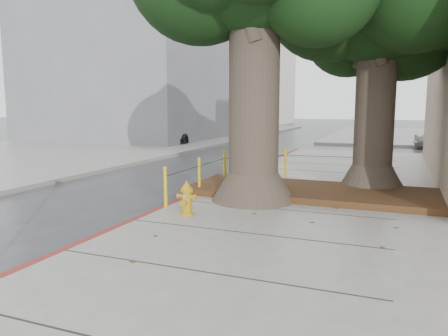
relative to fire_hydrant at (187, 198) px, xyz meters
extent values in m
plane|color=#28282B|center=(1.15, -0.78, -0.50)|extent=(140.00, 140.00, 0.00)
cube|color=slate|center=(7.15, 29.22, -0.43)|extent=(16.00, 20.00, 0.15)
cube|color=slate|center=(-12.85, 9.22, -0.43)|extent=(14.00, 60.00, 0.15)
cube|color=maroon|center=(-0.85, 1.72, -0.43)|extent=(0.14, 26.00, 0.16)
cube|color=black|center=(2.05, 3.12, -0.27)|extent=(6.40, 2.60, 0.16)
cube|color=slate|center=(-13.85, 21.22, 5.50)|extent=(12.00, 16.00, 12.00)
cube|color=silver|center=(-15.85, 44.22, 7.00)|extent=(12.00, 18.00, 15.00)
cone|color=#4C3F33|center=(0.85, 1.92, 0.00)|extent=(2.04, 2.04, 0.70)
cylinder|color=#4C3F33|center=(0.85, 1.92, 2.03)|extent=(1.20, 1.20, 4.22)
cone|color=#4C3F33|center=(3.45, 4.42, 0.00)|extent=(1.77, 1.77, 0.70)
cylinder|color=#4C3F33|center=(3.45, 4.42, 1.82)|extent=(1.04, 1.04, 3.84)
sphere|color=black|center=(4.55, 4.82, 4.48)|extent=(3.00, 3.00, 3.00)
cylinder|color=gold|center=(-0.75, 0.42, 0.10)|extent=(0.08, 0.08, 0.90)
sphere|color=gold|center=(-0.75, 0.42, 0.55)|extent=(0.09, 0.09, 0.09)
cylinder|color=gold|center=(-0.75, 2.22, 0.10)|extent=(0.08, 0.08, 0.90)
sphere|color=gold|center=(-0.75, 2.22, 0.55)|extent=(0.09, 0.09, 0.09)
cylinder|color=gold|center=(-0.75, 4.02, 0.10)|extent=(0.08, 0.08, 0.90)
sphere|color=gold|center=(-0.75, 4.02, 0.55)|extent=(0.09, 0.09, 0.09)
cylinder|color=gold|center=(0.75, 5.52, 0.10)|extent=(0.08, 0.08, 0.90)
sphere|color=gold|center=(0.75, 5.52, 0.55)|extent=(0.09, 0.09, 0.09)
cylinder|color=gold|center=(2.95, 5.72, 0.10)|extent=(0.08, 0.08, 0.90)
sphere|color=gold|center=(2.95, 5.72, 0.55)|extent=(0.09, 0.09, 0.09)
cylinder|color=black|center=(-0.75, 1.32, 0.37)|extent=(0.02, 1.80, 0.02)
cylinder|color=black|center=(-0.75, 3.12, 0.37)|extent=(0.02, 1.80, 0.02)
cylinder|color=black|center=(0.00, 4.77, 0.37)|extent=(1.51, 1.51, 0.02)
cylinder|color=black|center=(1.85, 5.62, 0.37)|extent=(2.20, 0.22, 0.02)
cylinder|color=#BA8913|center=(0.00, 0.01, -0.33)|extent=(0.31, 0.31, 0.06)
cylinder|color=#BA8913|center=(0.00, 0.01, -0.07)|extent=(0.21, 0.21, 0.47)
cylinder|color=#BA8913|center=(0.00, 0.01, 0.18)|extent=(0.28, 0.28, 0.07)
cone|color=#BA8913|center=(0.00, 0.01, 0.27)|extent=(0.26, 0.26, 0.13)
cylinder|color=#BA8913|center=(0.00, 0.01, 0.35)|extent=(0.05, 0.05, 0.05)
cylinder|color=#BA8913|center=(-0.12, 0.00, 0.04)|extent=(0.13, 0.09, 0.09)
cylinder|color=#BA8913|center=(0.12, 0.01, 0.04)|extent=(0.13, 0.09, 0.09)
cylinder|color=#BA8913|center=(0.00, -0.11, -0.07)|extent=(0.13, 0.14, 0.12)
cube|color=#5999D8|center=(0.00, -0.10, 0.06)|extent=(0.07, 0.01, 0.07)
imported|color=#A2A2A7|center=(6.48, 19.14, 0.05)|extent=(3.33, 1.55, 1.10)
imported|color=black|center=(-8.83, 16.63, 0.17)|extent=(2.37, 4.83, 1.35)
camera|label=1|loc=(4.12, -8.09, 1.97)|focal=35.00mm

